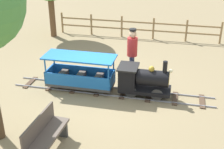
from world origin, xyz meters
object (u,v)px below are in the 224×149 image
locomotive (142,80)px  park_bench (45,135)px  conductor_person (132,51)px  passenger_car (80,75)px

locomotive → park_bench: 3.20m
conductor_person → passenger_car: bearing=-56.2°
park_bench → passenger_car: bearing=-176.2°
passenger_car → conductor_person: (-0.89, 1.33, 0.53)m
park_bench → conductor_person: bearing=162.7°
passenger_car → park_bench: 2.79m
locomotive → passenger_car: locomotive is taller
locomotive → park_bench: size_ratio=1.10×
conductor_person → park_bench: (3.68, -1.14, -0.54)m
locomotive → conductor_person: bearing=-154.1°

